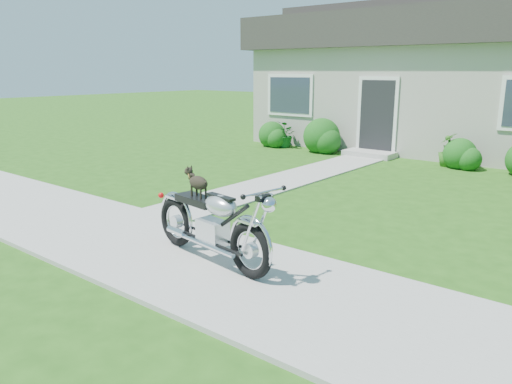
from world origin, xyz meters
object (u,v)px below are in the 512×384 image
at_px(house, 469,77).
at_px(potted_plant_right, 448,150).
at_px(motorcycle_with_dog, 212,223).
at_px(potted_plant_left, 286,134).

xyz_separation_m(house, potted_plant_right, (0.68, -3.44, -1.73)).
xyz_separation_m(house, motorcycle_with_dog, (0.60, -11.91, -1.62)).
relative_size(potted_plant_right, motorcycle_with_dog, 0.38).
relative_size(house, potted_plant_left, 15.10).
xyz_separation_m(house, potted_plant_left, (-4.33, -3.44, -1.74)).
distance_m(house, potted_plant_left, 5.80).
bearing_deg(potted_plant_left, potted_plant_right, 0.00).
distance_m(potted_plant_left, motorcycle_with_dog, 9.80).
bearing_deg(house, potted_plant_left, -141.52).
distance_m(house, potted_plant_right, 3.92).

